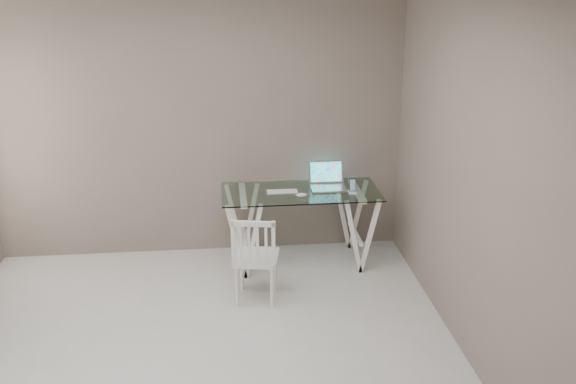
# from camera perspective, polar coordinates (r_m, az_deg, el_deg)

# --- Properties ---
(room) EXTENTS (4.50, 4.52, 2.71)m
(room) POSITION_cam_1_polar(r_m,az_deg,el_deg) (4.04, -10.00, 3.73)
(room) COLOR #B2AFAA
(room) RESTS_ON ground
(desk) EXTENTS (1.50, 0.70, 0.75)m
(desk) POSITION_cam_1_polar(r_m,az_deg,el_deg) (6.25, 1.08, -3.04)
(desk) COLOR silver
(desk) RESTS_ON ground
(chair) EXTENTS (0.43, 0.43, 0.81)m
(chair) POSITION_cam_1_polar(r_m,az_deg,el_deg) (5.50, -2.94, -5.67)
(chair) COLOR silver
(chair) RESTS_ON ground
(laptop) EXTENTS (0.34, 0.31, 0.23)m
(laptop) POSITION_cam_1_polar(r_m,az_deg,el_deg) (6.23, 3.51, 0.97)
(laptop) COLOR silver
(laptop) RESTS_ON desk
(keyboard) EXTENTS (0.31, 0.13, 0.01)m
(keyboard) POSITION_cam_1_polar(r_m,az_deg,el_deg) (6.08, -0.52, 0.02)
(keyboard) COLOR silver
(keyboard) RESTS_ON desk
(mouse) EXTENTS (0.10, 0.06, 0.03)m
(mouse) POSITION_cam_1_polar(r_m,az_deg,el_deg) (5.97, 1.21, -0.26)
(mouse) COLOR white
(mouse) RESTS_ON desk
(phone_dock) EXTENTS (0.07, 0.07, 0.14)m
(phone_dock) POSITION_cam_1_polar(r_m,az_deg,el_deg) (6.08, 5.76, 0.26)
(phone_dock) COLOR white
(phone_dock) RESTS_ON desk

